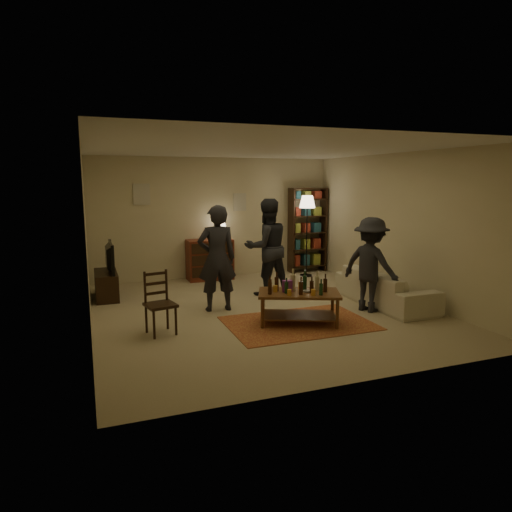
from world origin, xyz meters
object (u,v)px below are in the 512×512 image
dining_chair (159,300)px  person_right (267,247)px  sofa (385,288)px  floor_lamp (307,208)px  coffee_table (298,296)px  person_left (217,258)px  dresser (210,258)px  tv_stand (106,278)px  bookshelf (307,229)px  person_by_sofa (371,265)px

dining_chair → person_right: bearing=22.3°
sofa → floor_lamp: bearing=4.7°
sofa → person_right: 2.30m
coffee_table → person_right: person_right is taller
floor_lamp → dining_chair: bearing=-143.1°
sofa → person_right: person_right is taller
dining_chair → person_left: person_left is taller
dining_chair → floor_lamp: (3.80, 2.85, 1.10)m
dresser → person_left: 2.52m
dresser → tv_stand: bearing=-157.9°
tv_stand → floor_lamp: floor_lamp is taller
tv_stand → person_left: 2.36m
person_left → bookshelf: bearing=-136.0°
dining_chair → dresser: dresser is taller
dresser → bookshelf: (2.44, 0.07, 0.56)m
sofa → bookshelf: bearing=-0.8°
dining_chair → person_right: person_right is taller
floor_lamp → person_left: size_ratio=1.03×
coffee_table → bookshelf: size_ratio=0.69×
dining_chair → dresser: size_ratio=0.68×
dresser → bookshelf: size_ratio=0.67×
floor_lamp → person_left: floor_lamp is taller
bookshelf → sofa: bookshelf is taller
person_right → sofa: bearing=136.2°
dresser → person_left: (-0.52, -2.43, 0.42)m
person_left → person_by_sofa: person_left is taller
coffee_table → person_right: 1.95m
tv_stand → person_right: size_ratio=0.57×
dresser → floor_lamp: size_ratio=0.73×
coffee_table → sofa: (1.95, 0.47, -0.13)m
tv_stand → person_left: size_ratio=0.59×
dining_chair → floor_lamp: bearing=24.9°
sofa → tv_stand: bearing=64.7°
dining_chair → dresser: (1.63, 3.28, -0.01)m
tv_stand → person_by_sofa: (4.14, -2.45, 0.41)m
floor_lamp → person_by_sofa: bearing=-95.4°
floor_lamp → person_right: (-1.50, -1.28, -0.66)m
floor_lamp → person_right: size_ratio=1.00×
tv_stand → person_by_sofa: person_by_sofa is taller
sofa → person_by_sofa: size_ratio=1.31×
tv_stand → bookshelf: size_ratio=0.52×
person_left → dresser: bearing=-98.2°
person_by_sofa → floor_lamp: bearing=-28.8°
dresser → person_by_sofa: size_ratio=0.85×
tv_stand → person_by_sofa: size_ratio=0.66×
coffee_table → dining_chair: bearing=171.5°
sofa → person_by_sofa: (-0.50, -0.25, 0.49)m
dining_chair → person_left: (1.11, 0.85, 0.41)m
coffee_table → bookshelf: bookshelf is taller
coffee_table → floor_lamp: bearing=61.3°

